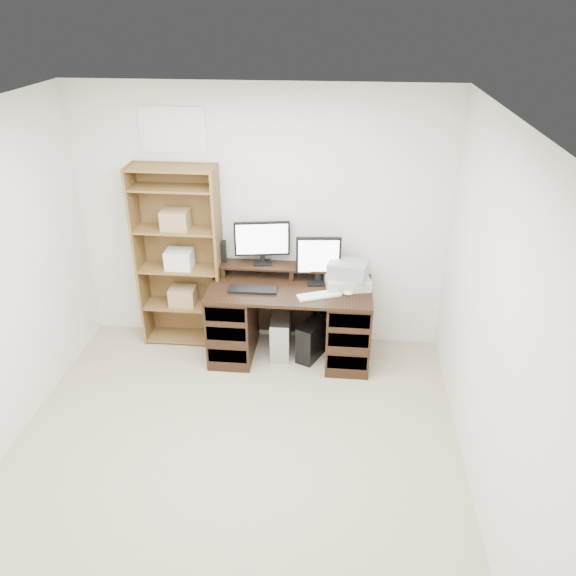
# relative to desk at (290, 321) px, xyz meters

# --- Properties ---
(room) EXTENTS (3.54, 4.04, 2.54)m
(room) POSITION_rel_desk_xyz_m (-0.31, -1.64, 0.86)
(room) COLOR tan
(room) RESTS_ON ground
(desk) EXTENTS (1.50, 0.70, 0.75)m
(desk) POSITION_rel_desk_xyz_m (0.00, 0.00, 0.00)
(desk) COLOR black
(desk) RESTS_ON ground
(riser_shelf) EXTENTS (1.40, 0.22, 0.12)m
(riser_shelf) POSITION_rel_desk_xyz_m (0.00, 0.21, 0.45)
(riser_shelf) COLOR black
(riser_shelf) RESTS_ON desk
(monitor_wide) EXTENTS (0.52, 0.16, 0.41)m
(monitor_wide) POSITION_rel_desk_xyz_m (-0.29, 0.25, 0.71)
(monitor_wide) COLOR black
(monitor_wide) RESTS_ON riser_shelf
(monitor_small) EXTENTS (0.41, 0.17, 0.45)m
(monitor_small) POSITION_rel_desk_xyz_m (0.25, 0.12, 0.61)
(monitor_small) COLOR black
(monitor_small) RESTS_ON desk
(speaker) EXTENTS (0.09, 0.09, 0.20)m
(speaker) POSITION_rel_desk_xyz_m (-0.67, 0.25, 0.58)
(speaker) COLOR black
(speaker) RESTS_ON riser_shelf
(keyboard_black) EXTENTS (0.45, 0.16, 0.02)m
(keyboard_black) POSITION_rel_desk_xyz_m (-0.33, -0.11, 0.37)
(keyboard_black) COLOR black
(keyboard_black) RESTS_ON desk
(keyboard_white) EXTENTS (0.40, 0.26, 0.02)m
(keyboard_white) POSITION_rel_desk_xyz_m (0.27, -0.15, 0.37)
(keyboard_white) COLOR white
(keyboard_white) RESTS_ON desk
(mouse) EXTENTS (0.10, 0.08, 0.03)m
(mouse) POSITION_rel_desk_xyz_m (0.53, -0.10, 0.38)
(mouse) COLOR white
(mouse) RESTS_ON desk
(printer) EXTENTS (0.44, 0.36, 0.10)m
(printer) POSITION_rel_desk_xyz_m (0.52, 0.07, 0.41)
(printer) COLOR #B9B0A1
(printer) RESTS_ON desk
(basket) EXTENTS (0.39, 0.32, 0.15)m
(basket) POSITION_rel_desk_xyz_m (0.52, 0.07, 0.53)
(basket) COLOR gray
(basket) RESTS_ON printer
(tower_silver) EXTENTS (0.19, 0.41, 0.40)m
(tower_silver) POSITION_rel_desk_xyz_m (-0.09, 0.04, -0.19)
(tower_silver) COLOR #ACAFB3
(tower_silver) RESTS_ON ground
(tower_black) EXTENTS (0.31, 0.41, 0.38)m
(tower_black) POSITION_rel_desk_xyz_m (0.21, 0.00, -0.20)
(tower_black) COLOR black
(tower_black) RESTS_ON ground
(bookshelf) EXTENTS (0.80, 0.30, 1.80)m
(bookshelf) POSITION_rel_desk_xyz_m (-1.08, 0.21, 0.53)
(bookshelf) COLOR brown
(bookshelf) RESTS_ON ground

